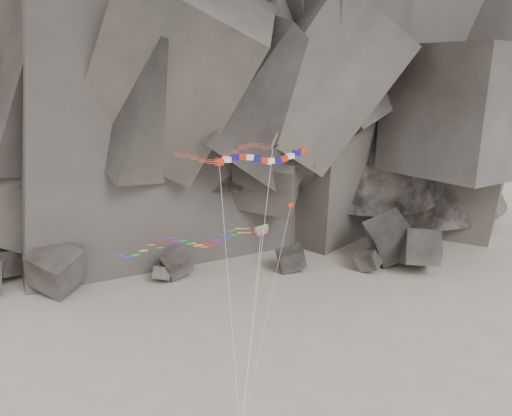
{
  "coord_description": "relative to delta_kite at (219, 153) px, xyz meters",
  "views": [
    {
      "loc": [
        -4.08,
        -43.89,
        35.26
      ],
      "look_at": [
        1.01,
        6.0,
        20.62
      ],
      "focal_mm": 35.0,
      "sensor_mm": 36.0,
      "label": 1
    }
  ],
  "objects": [
    {
      "name": "banner_kite",
      "position": [
        4.33,
        3.35,
        -1.28
      ],
      "size": [
        9.66,
        12.11,
        25.32
      ],
      "rotation": [
        0.0,
        0.0,
        0.43
      ],
      "color": "red",
      "rests_on": "ground"
    },
    {
      "name": "pennant_kite",
      "position": [
        5.7,
        -0.25,
        -9.32
      ],
      "size": [
        5.85,
        7.34,
        20.66
      ],
      "rotation": [
        0.0,
        0.0,
        0.39
      ],
      "color": "red",
      "rests_on": "ground"
    },
    {
      "name": "boulder_field",
      "position": [
        -0.56,
        34.71,
        -24.77
      ],
      "size": [
        82.04,
        18.67,
        10.31
      ],
      "color": "#47423F",
      "rests_on": "ground"
    },
    {
      "name": "headland",
      "position": [
        2.86,
        69.4,
        14.52
      ],
      "size": [
        110.0,
        70.0,
        84.0
      ],
      "primitive_type": null,
      "color": "#514A42",
      "rests_on": "ground"
    },
    {
      "name": "parafoil_kite",
      "position": [
        -3.28,
        -0.85,
        -8.06
      ],
      "size": [
        14.52,
        6.17,
        19.02
      ],
      "rotation": [
        0.0,
        0.0,
        0.45
      ],
      "color": "#B3CF0B",
      "rests_on": "ground"
    },
    {
      "name": "delta_kite",
      "position": [
        0.0,
        0.0,
        0.0
      ],
      "size": [
        9.93,
        6.96,
        27.83
      ],
      "rotation": [
        0.0,
        0.0,
        -0.12
      ],
      "color": "red",
      "rests_on": "ground"
    },
    {
      "name": "ground",
      "position": [
        2.86,
        -0.6,
        -27.48
      ],
      "size": [
        260.0,
        260.0,
        0.0
      ],
      "primitive_type": "plane",
      "color": "#9E947F",
      "rests_on": "ground"
    }
  ]
}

